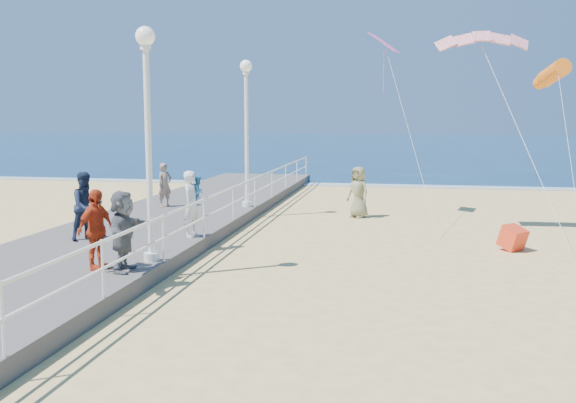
% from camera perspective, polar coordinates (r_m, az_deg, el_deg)
% --- Properties ---
extents(ground, '(160.00, 160.00, 0.00)m').
position_cam_1_polar(ground, '(14.25, 8.50, -7.71)').
color(ground, '#E8C879').
rests_on(ground, ground).
extents(ocean, '(160.00, 90.00, 0.05)m').
position_cam_1_polar(ocean, '(78.83, 10.34, 4.89)').
color(ocean, '#0D2B4F').
rests_on(ocean, ground).
extents(surf_line, '(160.00, 1.20, 0.04)m').
position_cam_1_polar(surf_line, '(34.44, 9.82, 1.39)').
color(surf_line, white).
rests_on(surf_line, ground).
extents(boardwalk, '(5.00, 44.00, 0.40)m').
position_cam_1_polar(boardwalk, '(16.27, -19.03, -5.39)').
color(boardwalk, '#635D59').
rests_on(boardwalk, ground).
extents(railing, '(0.05, 42.00, 0.55)m').
position_cam_1_polar(railing, '(15.01, -11.05, -2.09)').
color(railing, white).
rests_on(railing, boardwalk).
extents(lamp_post_mid, '(0.44, 0.44, 5.32)m').
position_cam_1_polar(lamp_post_mid, '(14.91, -12.37, 7.12)').
color(lamp_post_mid, white).
rests_on(lamp_post_mid, boardwalk).
extents(lamp_post_far, '(0.44, 0.44, 5.32)m').
position_cam_1_polar(lamp_post_far, '(23.47, -3.72, 7.44)').
color(lamp_post_far, white).
rests_on(lamp_post_far, boardwalk).
extents(woman_holding_toddler, '(0.54, 0.73, 1.84)m').
position_cam_1_polar(woman_holding_toddler, '(17.92, -8.54, -0.22)').
color(woman_holding_toddler, silver).
rests_on(woman_holding_toddler, boardwalk).
extents(toddler_held, '(0.37, 0.45, 0.83)m').
position_cam_1_polar(toddler_held, '(17.97, -7.96, 0.91)').
color(toddler_held, teal).
rests_on(toddler_held, boardwalk).
extents(spectator_3, '(0.70, 1.12, 1.78)m').
position_cam_1_polar(spectator_3, '(14.58, -16.70, -2.41)').
color(spectator_3, '#BC3817').
rests_on(spectator_3, boardwalk).
extents(spectator_5, '(0.66, 1.68, 1.77)m').
position_cam_1_polar(spectator_5, '(14.25, -14.45, -2.57)').
color(spectator_5, '#5A5A5F').
rests_on(spectator_5, boardwalk).
extents(spectator_6, '(0.64, 0.70, 1.61)m').
position_cam_1_polar(spectator_6, '(24.00, -10.89, 1.46)').
color(spectator_6, '#8A725F').
rests_on(spectator_6, boardwalk).
extents(spectator_7, '(1.07, 1.13, 1.84)m').
position_cam_1_polar(spectator_7, '(18.18, -17.48, -0.38)').
color(spectator_7, '#1B253C').
rests_on(spectator_7, boardwalk).
extents(beach_walker_c, '(1.10, 1.04, 1.89)m').
position_cam_1_polar(beach_walker_c, '(23.71, 6.28, 0.83)').
color(beach_walker_c, '#807F59').
rests_on(beach_walker_c, ground).
extents(box_kite, '(0.89, 0.89, 0.74)m').
position_cam_1_polar(box_kite, '(18.97, 19.34, -3.26)').
color(box_kite, red).
rests_on(box_kite, ground).
extents(kite_parafoil, '(2.85, 0.94, 0.65)m').
position_cam_1_polar(kite_parafoil, '(21.37, 16.88, 13.88)').
color(kite_parafoil, red).
extents(kite_windsock, '(1.00, 2.66, 1.08)m').
position_cam_1_polar(kite_windsock, '(23.03, 22.53, 10.49)').
color(kite_windsock, orange).
extents(kite_diamond_pink, '(1.18, 1.34, 0.70)m').
position_cam_1_polar(kite_diamond_pink, '(24.28, 8.54, 13.77)').
color(kite_diamond_pink, '#F65AAE').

